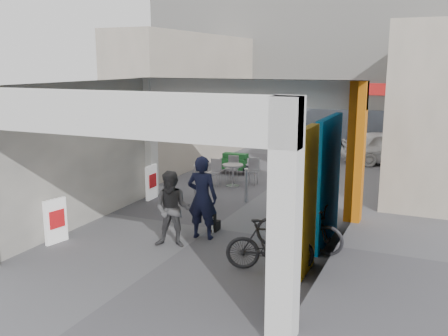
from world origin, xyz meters
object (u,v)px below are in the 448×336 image
at_px(border_collie, 213,221).
at_px(bicycle_rear, 270,245).
at_px(man_with_dog, 202,198).
at_px(man_crates, 332,148).
at_px(man_back_turned, 172,209).
at_px(white_van, 391,147).
at_px(man_elderly, 303,181).
at_px(produce_stand, 234,166).
at_px(bicycle_front, 299,228).
at_px(cafe_set, 233,175).

relative_size(border_collie, bicycle_rear, 0.36).
xyz_separation_m(man_with_dog, man_crates, (1.09, 8.73, -0.15)).
distance_m(man_back_turned, bicycle_rear, 2.39).
bearing_deg(white_van, man_elderly, 146.30).
bearing_deg(man_with_dog, produce_stand, -78.91).
relative_size(bicycle_front, bicycle_rear, 1.13).
distance_m(bicycle_front, bicycle_rear, 1.24).
distance_m(man_elderly, white_van, 8.21).
bearing_deg(white_van, man_back_turned, 139.75).
bearing_deg(border_collie, cafe_set, 106.53).
bearing_deg(man_crates, produce_stand, 25.52).
height_order(produce_stand, man_elderly, man_elderly).
height_order(man_with_dog, man_elderly, man_with_dog).
bearing_deg(man_with_dog, white_van, -111.25).
bearing_deg(cafe_set, bicycle_rear, -61.42).
distance_m(man_elderly, bicycle_rear, 3.80).
bearing_deg(bicycle_rear, white_van, -22.70).
bearing_deg(white_van, bicycle_rear, 151.11).
bearing_deg(bicycle_rear, bicycle_front, -28.55).
bearing_deg(bicycle_rear, border_collie, 33.00).
distance_m(border_collie, man_crates, 8.32).
bearing_deg(man_with_dog, bicycle_front, 177.30).
xyz_separation_m(cafe_set, man_with_dog, (1.36, -5.03, 0.65)).
distance_m(produce_stand, bicycle_front, 7.65).
xyz_separation_m(cafe_set, bicycle_rear, (3.34, -6.14, 0.20)).
bearing_deg(produce_stand, white_van, 45.13).
relative_size(man_crates, bicycle_rear, 0.95).
xyz_separation_m(man_with_dog, bicycle_rear, (1.98, -1.11, -0.44)).
height_order(cafe_set, man_with_dog, man_with_dog).
bearing_deg(bicycle_front, man_crates, 8.33).
height_order(cafe_set, man_crates, man_crates).
bearing_deg(man_elderly, man_back_turned, -136.14).
bearing_deg(man_with_dog, cafe_set, -80.35).
bearing_deg(man_elderly, white_van, 64.21).
distance_m(cafe_set, man_back_turned, 5.88).
distance_m(cafe_set, produce_stand, 1.60).
xyz_separation_m(man_crates, bicycle_rear, (0.89, -9.84, -0.29)).
bearing_deg(man_crates, cafe_set, 45.90).
height_order(man_back_turned, man_crates, man_back_turned).
xyz_separation_m(cafe_set, white_van, (4.39, 5.71, 0.35)).
bearing_deg(man_crates, bicycle_rear, 84.64).
xyz_separation_m(man_elderly, bicycle_front, (0.59, -2.55, -0.41)).
height_order(man_crates, bicycle_rear, man_crates).
relative_size(produce_stand, man_elderly, 0.60).
bearing_deg(produce_stand, man_with_dog, -68.57).
height_order(produce_stand, bicycle_front, bicycle_front).
relative_size(border_collie, man_crates, 0.38).
height_order(man_elderly, man_crates, man_elderly).
distance_m(border_collie, man_elderly, 2.77).
height_order(bicycle_front, white_van, white_van).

